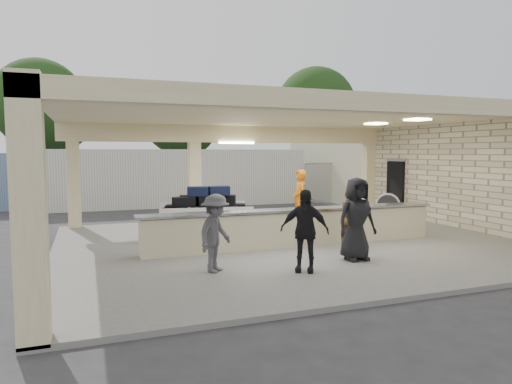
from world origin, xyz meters
name	(u,v)px	position (x,y,z in m)	size (l,w,h in m)	color
ground	(288,246)	(0.00, 0.00, 0.00)	(120.00, 120.00, 0.00)	#2C2C2F
pavilion	(285,194)	(0.21, 0.66, 1.35)	(12.01, 10.00, 3.55)	#65625E
baggage_counter	(296,227)	(0.00, -0.50, 0.59)	(8.20, 0.58, 0.98)	beige
luggage_cart	(204,210)	(-1.99, 1.41, 0.89)	(2.76, 1.98, 1.47)	silver
drum_fan	(388,205)	(5.22, 2.66, 0.61)	(0.84, 0.78, 0.95)	silver
baggage_handler	(300,200)	(1.19, 1.74, 1.05)	(0.69, 0.38, 1.90)	orange
passenger_a	(352,218)	(1.12, -1.42, 0.89)	(0.77, 0.34, 1.59)	brown
passenger_b	(304,230)	(-0.96, -2.91, 0.95)	(1.00, 0.36, 1.70)	black
passenger_c	(215,233)	(-2.67, -2.30, 0.90)	(1.03, 0.36, 1.60)	#444448
passenger_d	(357,219)	(0.61, -2.40, 1.04)	(0.92, 0.38, 1.88)	black
car_white_a	(340,182)	(9.56, 13.33, 0.70)	(2.33, 4.92, 1.41)	white
car_white_b	(357,181)	(11.10, 13.79, 0.73)	(1.73, 4.64, 1.46)	white
car_dark	(304,182)	(7.47, 14.07, 0.73)	(1.54, 4.36, 1.45)	black
container_white	(177,177)	(-1.04, 10.68, 1.34)	(12.36, 2.47, 2.68)	silver
fence	(405,180)	(11.00, 9.00, 1.05)	(12.06, 0.06, 2.03)	gray
tree_left	(45,109)	(-7.68, 24.16, 5.59)	(6.60, 6.30, 9.00)	#382619
tree_mid	(182,123)	(2.32, 26.16, 4.96)	(6.00, 5.60, 8.00)	#382619
tree_right	(318,111)	(14.32, 25.16, 6.21)	(7.20, 7.00, 10.00)	#382619
adjacent_building	(371,170)	(9.50, 10.00, 1.60)	(6.00, 8.00, 3.20)	beige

